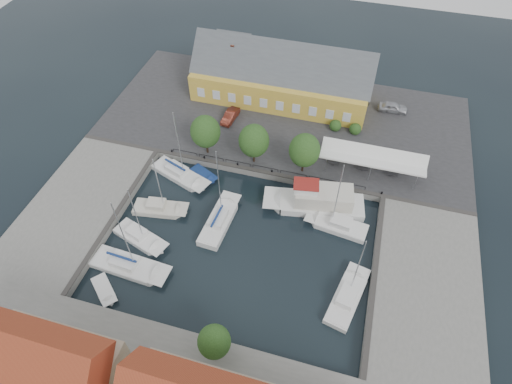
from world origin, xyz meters
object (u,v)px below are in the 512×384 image
warehouse (278,77)px  west_boat_a (180,175)px  east_boat_c (347,298)px  trawler (318,202)px  car_silver (393,107)px  tent_canopy (373,157)px  launch_nw (203,175)px  west_boat_b (160,209)px  west_boat_c (140,238)px  west_boat_d (129,266)px  launch_sw (105,291)px  car_red (230,116)px  east_boat_a (338,226)px  center_sailboat (219,222)px

warehouse → west_boat_a: size_ratio=2.34×
warehouse → east_boat_c: bearing=-64.2°
trawler → car_silver: bearing=70.1°
tent_canopy → launch_nw: tent_canopy is taller
west_boat_b → west_boat_c: bearing=-94.6°
warehouse → west_boat_d: 37.92m
tent_canopy → car_silver: 14.88m
tent_canopy → trawler: size_ratio=1.02×
trawler → west_boat_b: size_ratio=1.37×
west_boat_c → west_boat_b: bearing=85.4°
warehouse → east_boat_c: 37.73m
west_boat_c → launch_nw: bearing=73.6°
launch_sw → car_silver: bearing=54.8°
west_boat_d → launch_sw: bearing=-109.9°
west_boat_b → launch_nw: bearing=66.6°
west_boat_c → warehouse: bearing=73.8°
trawler → west_boat_a: size_ratio=1.12×
west_boat_a → car_red: bearing=75.2°
warehouse → trawler: 24.13m
car_silver → east_boat_a: bearing=165.7°
west_boat_c → launch_sw: size_ratio=2.35×
east_boat_c → launch_sw: 27.20m
trawler → east_boat_a: 4.15m
center_sailboat → east_boat_c: (17.09, -6.24, -0.11)m
center_sailboat → west_boat_b: (-8.25, -0.11, -0.10)m
west_boat_d → launch_nw: (3.08, 16.57, -0.18)m
warehouse → west_boat_b: size_ratio=2.86×
center_sailboat → west_boat_c: size_ratio=1.20×
west_boat_c → west_boat_d: bearing=-81.8°
west_boat_b → west_boat_c: 4.92m
car_red → launch_sw: 32.21m
center_sailboat → west_boat_d: (-8.06, -9.11, -0.09)m
east_boat_c → launch_nw: (-22.08, 13.70, -0.17)m
car_red → launch_nw: 11.86m
warehouse → east_boat_c: (16.31, -33.77, -4.17)m
east_boat_a → west_boat_b: size_ratio=1.13×
west_boat_c → car_silver: bearing=49.8°
warehouse → tent_canopy: 21.63m
trawler → east_boat_a: east_boat_a is taller
east_boat_c → east_boat_a: bearing=104.3°
west_boat_d → launch_nw: 16.85m
launch_sw → east_boat_a: bearing=34.0°
car_silver → west_boat_b: 39.73m
center_sailboat → west_boat_c: (-8.65, -5.02, -0.10)m
east_boat_c → west_boat_d: size_ratio=0.84×
warehouse → launch_nw: size_ratio=6.15×
car_silver → car_red: (-24.26, -9.08, -0.06)m
west_boat_b → west_boat_d: (0.19, -9.00, 0.01)m
car_red → west_boat_a: size_ratio=0.36×
east_boat_c → west_boat_b: 26.08m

